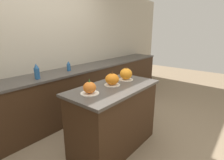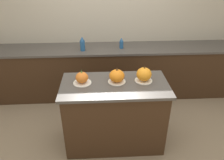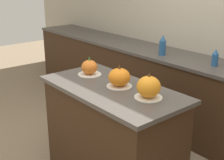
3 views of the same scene
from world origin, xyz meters
name	(u,v)px [view 1 (image 1 of 3)]	position (x,y,z in m)	size (l,w,h in m)	color
ground_plane	(114,146)	(0.00, 0.00, 0.00)	(12.00, 12.00, 0.00)	#847056
wall_back	(46,51)	(0.00, 1.55, 1.25)	(8.00, 0.06, 2.50)	#B2A893
kitchen_island	(114,117)	(0.00, 0.00, 0.45)	(1.29, 0.66, 0.90)	#382314
back_counter	(61,97)	(0.00, 1.22, 0.45)	(6.00, 0.60, 0.90)	#382314
pumpkin_cake_left	(90,88)	(-0.39, 0.05, 0.97)	(0.22, 0.22, 0.18)	silver
pumpkin_cake_center	(112,79)	(0.03, 0.05, 0.98)	(0.21, 0.21, 0.20)	silver
pumpkin_cake_right	(126,74)	(0.36, 0.06, 0.99)	(0.21, 0.21, 0.21)	silver
bottle_tall	(37,72)	(-0.44, 1.12, 1.01)	(0.08, 0.08, 0.24)	#235184
bottle_short	(69,66)	(0.19, 1.19, 0.98)	(0.07, 0.07, 0.18)	#235184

